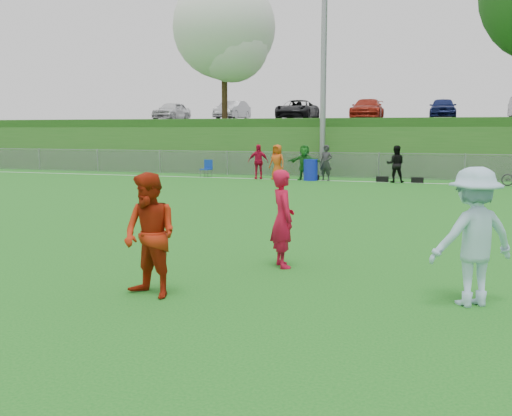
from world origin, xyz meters
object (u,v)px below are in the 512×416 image
at_px(player_red_center, 150,235).
at_px(player_blue, 473,237).
at_px(player_red_left, 283,219).
at_px(recycling_bin, 311,170).

height_order(player_red_center, player_blue, player_blue).
relative_size(player_red_center, player_blue, 0.95).
distance_m(player_red_left, player_red_center, 2.71).
bearing_deg(player_red_left, player_blue, -145.40).
relative_size(player_blue, recycling_bin, 1.90).
xyz_separation_m(player_red_left, recycling_bin, (-3.13, 17.11, -0.36)).
relative_size(player_red_left, recycling_bin, 1.71).
bearing_deg(recycling_bin, player_red_left, -79.64).
bearing_deg(player_blue, recycling_bin, -102.68).
xyz_separation_m(player_red_center, recycling_bin, (-1.77, 19.45, -0.40)).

